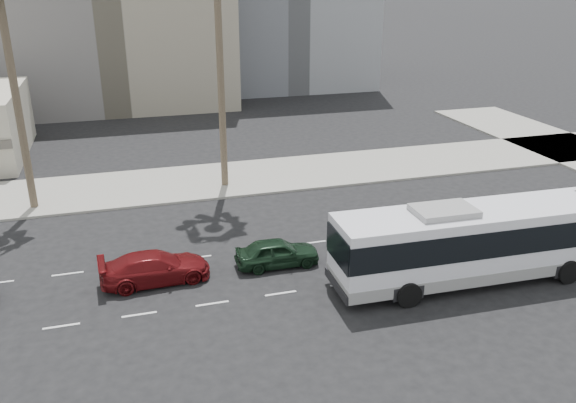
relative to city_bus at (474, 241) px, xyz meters
name	(u,v)px	position (x,y,z in m)	size (l,w,h in m)	color
ground	(405,275)	(-2.60, 1.18, -1.94)	(700.00, 700.00, 0.00)	black
sidewalk_north	(303,172)	(-2.60, 16.68, -1.86)	(120.00, 7.00, 0.15)	gray
midrise_beige_west	(108,15)	(-14.60, 46.18, 7.06)	(24.00, 18.00, 18.00)	slate
city_bus	(474,241)	(0.00, 0.00, 0.00)	(12.89, 3.20, 3.69)	silver
car_a	(277,252)	(-8.04, 3.79, -1.26)	(3.96, 1.59, 1.35)	black
car_b	(155,267)	(-13.70, 3.83, -1.23)	(4.86, 1.98, 1.41)	#620E11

